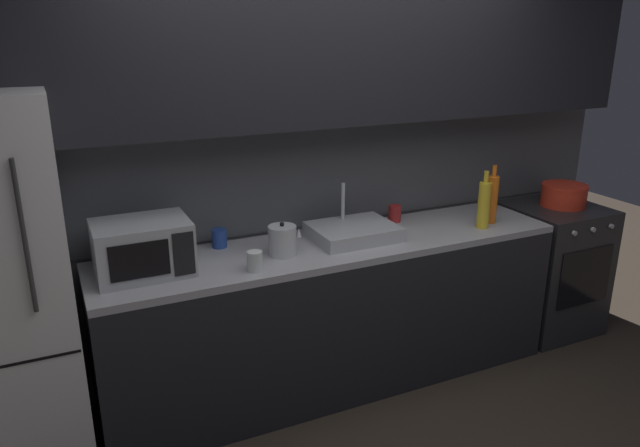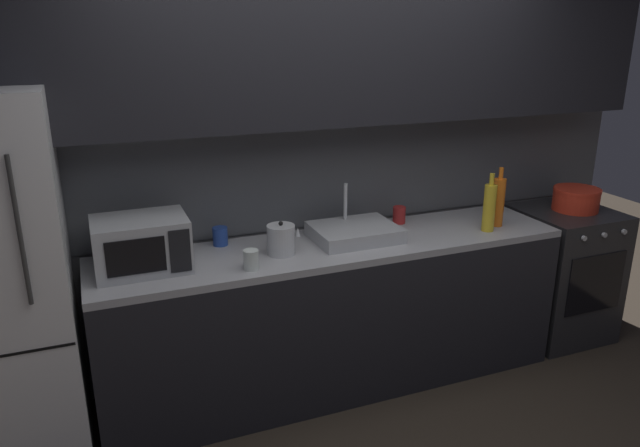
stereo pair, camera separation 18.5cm
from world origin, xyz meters
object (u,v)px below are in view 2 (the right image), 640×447
object	(u,v)px
mug_red	(399,215)
wine_bottle_orange	(498,201)
oven_range	(561,273)
mug_clear	(251,260)
wine_bottle_yellow	(489,207)
mug_blue	(220,236)
kettle	(281,240)
cooking_pot	(576,199)
microwave	(141,244)

from	to	relation	value
mug_red	wine_bottle_orange	bearing A→B (deg)	-26.73
oven_range	mug_clear	bearing A→B (deg)	-175.22
wine_bottle_yellow	wine_bottle_orange	distance (m)	0.13
mug_blue	mug_red	bearing A→B (deg)	-1.15
kettle	oven_range	bearing A→B (deg)	1.10
mug_clear	mug_red	bearing A→B (deg)	19.93
mug_red	cooking_pot	xyz separation A→B (m)	(1.23, -0.20, 0.02)
wine_bottle_orange	mug_red	xyz separation A→B (m)	(-0.53, 0.27, -0.10)
oven_range	cooking_pot	bearing A→B (deg)	1.69
microwave	mug_clear	world-z (taller)	microwave
wine_bottle_orange	mug_red	world-z (taller)	wine_bottle_orange
cooking_pot	wine_bottle_yellow	bearing A→B (deg)	-170.57
microwave	kettle	world-z (taller)	microwave
kettle	wine_bottle_yellow	distance (m)	1.28
microwave	wine_bottle_orange	xyz separation A→B (m)	(2.10, -0.09, 0.02)
microwave	mug_clear	bearing A→B (deg)	-22.21
mug_blue	cooking_pot	xyz separation A→B (m)	(2.36, -0.22, 0.02)
oven_range	cooking_pot	size ratio (longest dim) A/B	2.97
microwave	wine_bottle_orange	world-z (taller)	wine_bottle_orange
mug_red	mug_blue	bearing A→B (deg)	178.85
mug_blue	cooking_pot	world-z (taller)	cooking_pot
kettle	mug_blue	xyz separation A→B (m)	(-0.27, 0.26, -0.03)
wine_bottle_orange	mug_clear	bearing A→B (deg)	-175.85
wine_bottle_orange	mug_blue	bearing A→B (deg)	170.04
oven_range	kettle	distance (m)	2.10
mug_clear	mug_blue	distance (m)	0.41
kettle	wine_bottle_yellow	world-z (taller)	wine_bottle_yellow
oven_range	wine_bottle_orange	xyz separation A→B (m)	(-0.65, -0.07, 0.60)
kettle	cooking_pot	world-z (taller)	kettle
cooking_pot	kettle	bearing A→B (deg)	-178.88
oven_range	wine_bottle_yellow	distance (m)	0.98
wine_bottle_yellow	mug_blue	distance (m)	1.59
wine_bottle_yellow	mug_clear	size ratio (longest dim) A/B	3.41
mug_red	mug_blue	size ratio (longest dim) A/B	1.01
mug_red	oven_range	bearing A→B (deg)	-9.48
kettle	cooking_pot	xyz separation A→B (m)	(2.08, 0.04, -0.01)
kettle	mug_clear	size ratio (longest dim) A/B	1.80
wine_bottle_orange	mug_blue	world-z (taller)	wine_bottle_orange
kettle	mug_red	bearing A→B (deg)	15.52
kettle	mug_red	distance (m)	0.88
mug_red	cooking_pot	size ratio (longest dim) A/B	0.35
kettle	wine_bottle_yellow	xyz separation A→B (m)	(1.27, -0.09, 0.07)
kettle	mug_red	xyz separation A→B (m)	(0.85, 0.24, -0.03)
mug_clear	mug_red	distance (m)	1.13
mug_red	mug_blue	xyz separation A→B (m)	(-1.13, 0.02, -0.00)
microwave	mug_red	distance (m)	1.58
oven_range	mug_red	xyz separation A→B (m)	(-1.18, 0.20, 0.50)
mug_clear	mug_red	xyz separation A→B (m)	(1.06, 0.38, 0.00)
mug_blue	microwave	bearing A→B (deg)	-155.66
kettle	wine_bottle_orange	distance (m)	1.39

